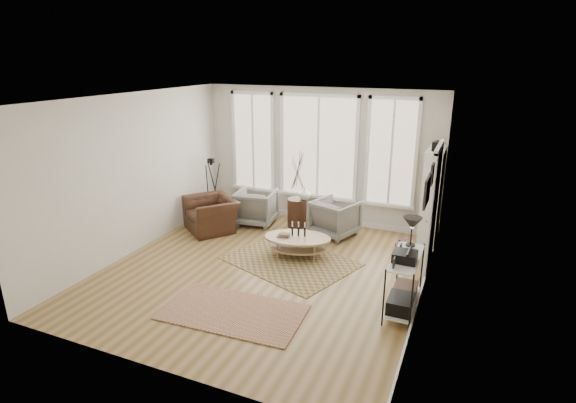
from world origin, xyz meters
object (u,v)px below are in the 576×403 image
at_px(armchair_right, 335,218).
at_px(side_table, 297,189).
at_px(bookcase, 431,199).
at_px(low_shelf, 404,277).
at_px(accent_chair, 211,214).
at_px(armchair_left, 256,207).
at_px(coffee_table, 297,241).

distance_m(armchair_right, side_table, 1.02).
xyz_separation_m(armchair_right, side_table, (-0.89, 0.16, 0.46)).
bearing_deg(armchair_right, bookcase, -155.48).
bearing_deg(low_shelf, side_table, 136.72).
height_order(low_shelf, accent_chair, low_shelf).
bearing_deg(low_shelf, armchair_left, 146.82).
relative_size(armchair_left, side_table, 0.48).
distance_m(coffee_table, armchair_right, 1.30).
bearing_deg(coffee_table, accent_chair, 166.36).
xyz_separation_m(low_shelf, accent_chair, (-4.23, 1.61, -0.17)).
bearing_deg(accent_chair, coffee_table, 23.78).
distance_m(side_table, accent_chair, 1.88).
bearing_deg(coffee_table, side_table, 111.95).
bearing_deg(coffee_table, low_shelf, -27.55).
bearing_deg(accent_chair, side_table, 66.67).
height_order(coffee_table, armchair_left, armchair_left).
distance_m(bookcase, accent_chair, 4.43).
bearing_deg(coffee_table, armchair_right, 75.39).
bearing_deg(armchair_left, coffee_table, 131.54).
height_order(armchair_left, armchair_right, armchair_left).
xyz_separation_m(armchair_left, accent_chair, (-0.70, -0.70, -0.03)).
relative_size(side_table, accent_chair, 1.64).
distance_m(bookcase, armchair_right, 1.91).
distance_m(armchair_left, side_table, 1.01).
xyz_separation_m(bookcase, low_shelf, (-0.06, -2.52, -0.44)).
height_order(low_shelf, armchair_left, low_shelf).
relative_size(low_shelf, side_table, 0.75).
height_order(coffee_table, armchair_right, armchair_right).
distance_m(low_shelf, armchair_left, 4.23).
xyz_separation_m(coffee_table, accent_chair, (-2.15, 0.52, 0.05)).
bearing_deg(side_table, bookcase, 0.55).
height_order(armchair_left, side_table, side_table).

